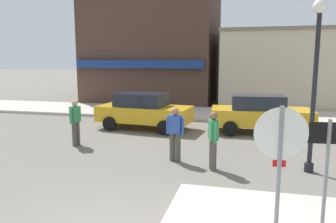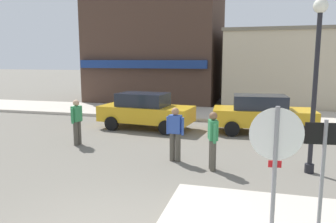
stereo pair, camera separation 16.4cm
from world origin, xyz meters
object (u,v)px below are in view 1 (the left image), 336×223
at_px(parked_car_nearest, 144,110).
at_px(pedestrian_kerb_side, 175,133).
at_px(pedestrian_crossing_near, 213,139).
at_px(parked_car_second, 260,113).
at_px(stop_sign, 280,156).
at_px(one_way_sign, 326,168).
at_px(pedestrian_crossing_far, 75,121).
at_px(lamp_post, 316,61).

bearing_deg(parked_car_nearest, pedestrian_kerb_side, -60.91).
xyz_separation_m(parked_car_nearest, pedestrian_crossing_near, (3.49, -4.68, 0.06)).
bearing_deg(parked_car_second, stop_sign, -90.07).
distance_m(stop_sign, one_way_sign, 0.76).
xyz_separation_m(pedestrian_crossing_far, pedestrian_kerb_side, (3.78, -0.95, 0.00)).
bearing_deg(stop_sign, parked_car_nearest, 120.79).
height_order(stop_sign, parked_car_second, stop_sign).
bearing_deg(one_way_sign, lamp_post, 83.36).
distance_m(one_way_sign, parked_car_nearest, 9.79).
distance_m(stop_sign, parked_car_second, 8.62).
relative_size(parked_car_nearest, parked_car_second, 1.01).
relative_size(one_way_sign, parked_car_nearest, 0.51).
height_order(parked_car_nearest, parked_car_second, same).
distance_m(pedestrian_crossing_near, pedestrian_kerb_side, 1.28).
relative_size(one_way_sign, parked_car_second, 0.51).
height_order(lamp_post, parked_car_nearest, lamp_post).
bearing_deg(pedestrian_crossing_near, pedestrian_crossing_far, 163.61).
distance_m(stop_sign, pedestrian_crossing_near, 3.81).
xyz_separation_m(one_way_sign, parked_car_nearest, (-5.59, 8.02, -0.52)).
height_order(stop_sign, pedestrian_crossing_far, stop_sign).
bearing_deg(pedestrian_crossing_far, pedestrian_crossing_near, -16.39).
xyz_separation_m(lamp_post, pedestrian_crossing_far, (-7.48, 1.02, -2.09)).
height_order(one_way_sign, pedestrian_crossing_near, one_way_sign).
bearing_deg(lamp_post, parked_car_second, 103.84).
xyz_separation_m(parked_car_nearest, pedestrian_kerb_side, (2.32, -4.18, 0.06)).
bearing_deg(pedestrian_crossing_near, one_way_sign, -57.83).
bearing_deg(one_way_sign, pedestrian_kerb_side, 130.38).
xyz_separation_m(lamp_post, pedestrian_crossing_near, (-2.54, -0.44, -2.09)).
xyz_separation_m(parked_car_nearest, parked_car_second, (4.88, 0.41, 0.00)).
relative_size(stop_sign, pedestrian_kerb_side, 1.43).
distance_m(one_way_sign, pedestrian_crossing_far, 8.53).
xyz_separation_m(parked_car_second, pedestrian_crossing_far, (-6.34, -3.64, 0.06)).
relative_size(one_way_sign, pedestrian_crossing_far, 1.30).
distance_m(parked_car_second, pedestrian_crossing_far, 7.31).
bearing_deg(stop_sign, lamp_post, 73.61).
distance_m(lamp_post, pedestrian_crossing_near, 3.32).
height_order(stop_sign, lamp_post, lamp_post).
height_order(stop_sign, pedestrian_crossing_near, stop_sign).
bearing_deg(lamp_post, pedestrian_crossing_far, 172.26).
relative_size(lamp_post, pedestrian_kerb_side, 2.82).
distance_m(parked_car_nearest, pedestrian_kerb_side, 4.78).
bearing_deg(one_way_sign, parked_car_second, 94.80).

